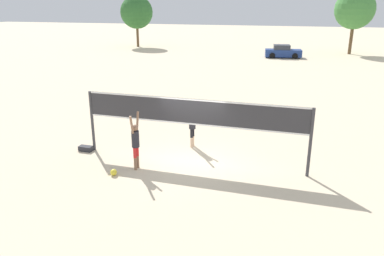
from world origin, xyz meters
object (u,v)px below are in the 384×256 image
gear_bag (86,148)px  parked_car_near (283,52)px  volleyball_net (192,117)px  player_spiker (135,140)px  volleyball (114,172)px  tree_right_cluster (355,9)px  tree_left_cluster (137,12)px  player_blocker (192,124)px

gear_bag → parked_car_near: 32.45m
volleyball_net → parked_car_near: volleyball_net is taller
volleyball_net → player_spiker: bearing=-145.6°
player_spiker → parked_car_near: size_ratio=0.50×
volleyball_net → volleyball: (-2.31, -1.99, -1.71)m
volleyball → tree_right_cluster: (10.99, 39.51, 5.15)m
volleyball_net → tree_right_cluster: bearing=77.0°
parked_car_near → tree_right_cluster: tree_right_cluster is taller
volleyball → tree_left_cluster: 43.55m
player_spiker → tree_left_cluster: tree_left_cluster is taller
volleyball_net → player_spiker: volleyball_net is taller
tree_right_cluster → tree_left_cluster: bearing=179.8°
tree_right_cluster → parked_car_near: bearing=-142.8°
gear_bag → parked_car_near: size_ratio=0.13×
parked_car_near → gear_bag: bearing=-108.8°
volleyball → parked_car_near: (3.37, 33.72, 0.54)m
player_blocker → tree_right_cluster: tree_right_cluster is taller
volleyball → player_blocker: bearing=62.8°
volleyball_net → player_blocker: volleyball_net is taller
gear_bag → parked_car_near: parked_car_near is taller
player_blocker → tree_left_cluster: (-19.36, 36.03, 3.74)m
player_spiker → gear_bag: bearing=70.5°
volleyball → parked_car_near: 33.90m
volleyball_net → parked_car_near: (1.06, 31.73, -1.17)m
volleyball_net → player_blocker: size_ratio=4.38×
tree_left_cluster → volleyball_net: bearing=-62.2°
parked_car_near → tree_left_cluster: (-20.90, 5.87, 4.12)m
volleyball → gear_bag: (-2.26, 1.77, -0.01)m
gear_bag → parked_car_near: (5.63, 31.96, 0.55)m
gear_bag → player_spiker: bearing=-19.5°
parked_car_near → volleyball_net: bearing=-100.8°
tree_right_cluster → player_blocker: bearing=-104.3°
volleyball → gear_bag: volleyball is taller
player_blocker → parked_car_near: player_blocker is taller
tree_right_cluster → volleyball: bearing=-105.5°
player_blocker → tree_left_cluster: bearing=-151.7°
volleyball_net → tree_right_cluster: (8.67, 37.52, 3.44)m
player_blocker → parked_car_near: bearing=177.1°
player_spiker → player_blocker: player_spiker is taller
player_spiker → tree_left_cluster: 42.97m
parked_car_near → player_spiker: bearing=-103.8°
gear_bag → tree_left_cluster: 41.06m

